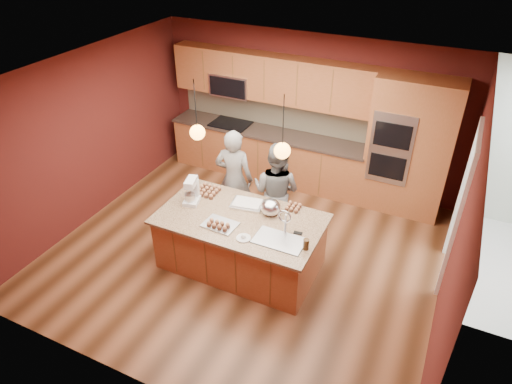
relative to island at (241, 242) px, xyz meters
The scene contains 24 objects.
floor 0.53m from the island, 104.70° to the left, with size 5.50×5.50×0.00m, color #452613.
ceiling 2.29m from the island, 104.70° to the left, with size 5.50×5.50×0.00m, color silver.
wall_back 2.95m from the island, 91.59° to the left, with size 5.50×5.50×0.00m, color #4F1815.
wall_front 2.39m from the island, 92.02° to the right, with size 5.50×5.50×0.00m, color #4F1815.
wall_left 2.99m from the island, behind, with size 5.00×5.00×0.00m, color #4F1815.
wall_right 2.84m from the island, ahead, with size 5.00×5.00×0.00m, color #4F1815.
cabinet_run 2.71m from the island, 106.59° to the left, with size 3.74×0.64×2.30m.
oven_column 3.14m from the island, 54.64° to the left, with size 1.30×0.62×2.30m.
doorway_trim 2.94m from the island, 22.46° to the left, with size 0.08×1.11×2.20m, color white, non-canonical shape.
pendant_left 1.69m from the island, behind, with size 0.20×0.20×0.80m.
pendant_right 1.68m from the island, ahead, with size 0.20×0.20×0.80m.
island is the anchor object (origin of this frame).
person_left 1.13m from the island, 122.70° to the left, with size 0.60×0.40×1.66m, color black.
person_right 0.98m from the island, 80.83° to the left, with size 0.78×0.60×1.59m, color slate.
stand_mixer 0.99m from the island, behind, with size 0.26×0.31×0.38m.
sheet_cake 0.54m from the island, 101.51° to the left, with size 0.49×0.40×0.05m.
cooling_rack 0.52m from the island, 124.92° to the right, with size 0.45×0.32×0.02m, color #B1B3B8.
mixing_bowl 0.67m from the island, 40.04° to the left, with size 0.28×0.28×0.23m, color silver.
plate 0.61m from the island, 58.79° to the right, with size 0.19×0.19×0.01m, color silver.
tumbler 1.15m from the island, 12.60° to the right, with size 0.07×0.07×0.15m, color #3E2710.
phone 0.92m from the island, ahead, with size 0.11×0.06×0.01m, color black.
cupcakes_left 0.94m from the island, 153.50° to the left, with size 0.33×0.33×0.07m, color #B3734D, non-canonical shape.
cupcakes_rack 0.59m from the island, 118.89° to the right, with size 0.32×0.16×0.07m, color #B3734D, non-canonical shape.
cupcakes_right 0.88m from the island, 42.76° to the left, with size 0.22×0.22×0.07m, color #B3734D, non-canonical shape.
Camera 1 is at (2.43, -4.76, 4.51)m, focal length 32.00 mm.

